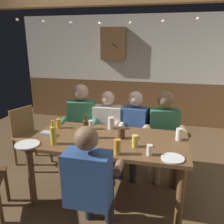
{
  "coord_description": "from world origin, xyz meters",
  "views": [
    {
      "loc": [
        0.63,
        -2.56,
        1.87
      ],
      "look_at": [
        0.0,
        0.05,
        1.05
      ],
      "focal_mm": 37.91,
      "sensor_mm": 36.0,
      "label": 1
    }
  ],
  "objects_px": {
    "bottle_1": "(86,129)",
    "pint_glass_4": "(117,147)",
    "chair_empty_near_right": "(28,134)",
    "condiment_caddy": "(48,134)",
    "person_2": "(133,130)",
    "pint_glass_1": "(111,123)",
    "person_0": "(81,123)",
    "person_4": "(90,179)",
    "person_3": "(164,130)",
    "dining_table": "(109,147)",
    "pint_glass_5": "(58,123)",
    "person_1": "(107,128)",
    "wall_dart_cabinet": "(113,44)",
    "pint_glass_3": "(150,150)",
    "bottle_0": "(53,135)",
    "pint_glass_7": "(179,134)",
    "pint_glass_6": "(91,125)",
    "pint_glass_2": "(122,133)",
    "pint_glass_0": "(135,141)",
    "plate_1": "(173,158)",
    "plate_0": "(27,145)"
  },
  "relations": [
    {
      "from": "bottle_1",
      "to": "pint_glass_4",
      "type": "relative_size",
      "value": 1.82
    },
    {
      "from": "chair_empty_near_right",
      "to": "condiment_caddy",
      "type": "height_order",
      "value": "chair_empty_near_right"
    },
    {
      "from": "person_2",
      "to": "pint_glass_1",
      "type": "bearing_deg",
      "value": 64.1
    },
    {
      "from": "person_0",
      "to": "person_4",
      "type": "bearing_deg",
      "value": 103.24
    },
    {
      "from": "person_3",
      "to": "person_4",
      "type": "distance_m",
      "value": 1.49
    },
    {
      "from": "dining_table",
      "to": "pint_glass_5",
      "type": "bearing_deg",
      "value": 165.12
    },
    {
      "from": "person_1",
      "to": "pint_glass_5",
      "type": "height_order",
      "value": "person_1"
    },
    {
      "from": "person_0",
      "to": "condiment_caddy",
      "type": "distance_m",
      "value": 0.77
    },
    {
      "from": "person_1",
      "to": "pint_glass_1",
      "type": "height_order",
      "value": "person_1"
    },
    {
      "from": "person_2",
      "to": "wall_dart_cabinet",
      "type": "height_order",
      "value": "wall_dart_cabinet"
    },
    {
      "from": "condiment_caddy",
      "to": "pint_glass_3",
      "type": "bearing_deg",
      "value": -9.9
    },
    {
      "from": "dining_table",
      "to": "person_1",
      "type": "bearing_deg",
      "value": 106.59
    },
    {
      "from": "dining_table",
      "to": "person_1",
      "type": "xyz_separation_m",
      "value": [
        -0.2,
        0.67,
        -0.02
      ]
    },
    {
      "from": "person_0",
      "to": "pint_glass_1",
      "type": "distance_m",
      "value": 0.66
    },
    {
      "from": "bottle_0",
      "to": "pint_glass_7",
      "type": "bearing_deg",
      "value": 17.96
    },
    {
      "from": "person_1",
      "to": "pint_glass_6",
      "type": "xyz_separation_m",
      "value": [
        -0.1,
        -0.42,
        0.19
      ]
    },
    {
      "from": "pint_glass_2",
      "to": "person_3",
      "type": "bearing_deg",
      "value": 52.55
    },
    {
      "from": "chair_empty_near_right",
      "to": "pint_glass_0",
      "type": "bearing_deg",
      "value": 89.49
    },
    {
      "from": "bottle_1",
      "to": "pint_glass_2",
      "type": "xyz_separation_m",
      "value": [
        0.4,
        0.09,
        -0.05
      ]
    },
    {
      "from": "chair_empty_near_right",
      "to": "pint_glass_7",
      "type": "xyz_separation_m",
      "value": [
        2.21,
        -0.39,
        0.37
      ]
    },
    {
      "from": "bottle_0",
      "to": "pint_glass_0",
      "type": "height_order",
      "value": "bottle_0"
    },
    {
      "from": "person_1",
      "to": "plate_1",
      "type": "distance_m",
      "value": 1.36
    },
    {
      "from": "plate_1",
      "to": "pint_glass_5",
      "type": "relative_size",
      "value": 1.8
    },
    {
      "from": "plate_0",
      "to": "person_1",
      "type": "bearing_deg",
      "value": 59.32
    },
    {
      "from": "wall_dart_cabinet",
      "to": "pint_glass_7",
      "type": "bearing_deg",
      "value": -62.31
    },
    {
      "from": "plate_1",
      "to": "pint_glass_3",
      "type": "relative_size",
      "value": 2.08
    },
    {
      "from": "chair_empty_near_right",
      "to": "pint_glass_6",
      "type": "height_order",
      "value": "pint_glass_6"
    },
    {
      "from": "person_4",
      "to": "condiment_caddy",
      "type": "distance_m",
      "value": 0.95
    },
    {
      "from": "person_1",
      "to": "pint_glass_6",
      "type": "distance_m",
      "value": 0.47
    },
    {
      "from": "person_2",
      "to": "chair_empty_near_right",
      "type": "relative_size",
      "value": 1.35
    },
    {
      "from": "pint_glass_0",
      "to": "person_3",
      "type": "bearing_deg",
      "value": 70.24
    },
    {
      "from": "person_2",
      "to": "pint_glass_1",
      "type": "xyz_separation_m",
      "value": [
        -0.24,
        -0.33,
        0.19
      ]
    },
    {
      "from": "plate_1",
      "to": "wall_dart_cabinet",
      "type": "bearing_deg",
      "value": 112.87
    },
    {
      "from": "plate_0",
      "to": "pint_glass_2",
      "type": "height_order",
      "value": "pint_glass_2"
    },
    {
      "from": "bottle_1",
      "to": "wall_dart_cabinet",
      "type": "height_order",
      "value": "wall_dart_cabinet"
    },
    {
      "from": "pint_glass_6",
      "to": "pint_glass_7",
      "type": "relative_size",
      "value": 0.84
    },
    {
      "from": "pint_glass_4",
      "to": "pint_glass_5",
      "type": "xyz_separation_m",
      "value": [
        -0.9,
        0.54,
        -0.02
      ]
    },
    {
      "from": "person_4",
      "to": "person_3",
      "type": "bearing_deg",
      "value": 65.25
    },
    {
      "from": "pint_glass_0",
      "to": "person_1",
      "type": "bearing_deg",
      "value": 122.91
    },
    {
      "from": "pint_glass_7",
      "to": "person_0",
      "type": "bearing_deg",
      "value": 159.47
    },
    {
      "from": "pint_glass_0",
      "to": "pint_glass_2",
      "type": "bearing_deg",
      "value": 133.51
    },
    {
      "from": "person_2",
      "to": "pint_glass_2",
      "type": "height_order",
      "value": "person_2"
    },
    {
      "from": "bottle_0",
      "to": "wall_dart_cabinet",
      "type": "distance_m",
      "value": 3.21
    },
    {
      "from": "bottle_0",
      "to": "bottle_1",
      "type": "relative_size",
      "value": 0.95
    },
    {
      "from": "person_1",
      "to": "person_2",
      "type": "relative_size",
      "value": 0.98
    },
    {
      "from": "dining_table",
      "to": "bottle_0",
      "type": "xyz_separation_m",
      "value": [
        -0.55,
        -0.28,
        0.22
      ]
    },
    {
      "from": "pint_glass_5",
      "to": "pint_glass_7",
      "type": "height_order",
      "value": "pint_glass_7"
    },
    {
      "from": "person_1",
      "to": "pint_glass_6",
      "type": "height_order",
      "value": "person_1"
    },
    {
      "from": "person_3",
      "to": "pint_glass_7",
      "type": "bearing_deg",
      "value": 96.61
    },
    {
      "from": "person_1",
      "to": "pint_glass_2",
      "type": "distance_m",
      "value": 0.73
    }
  ]
}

